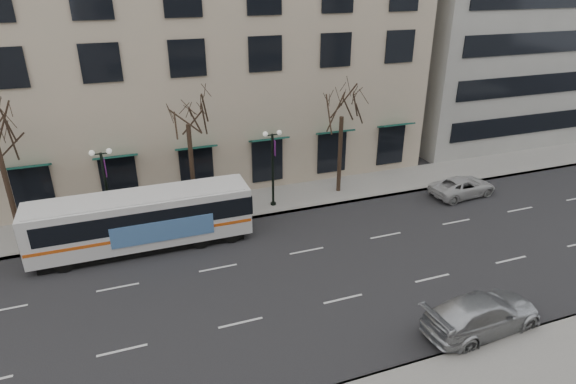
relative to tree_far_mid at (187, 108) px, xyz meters
name	(u,v)px	position (x,y,z in m)	size (l,w,h in m)	color
ground	(228,293)	(0.00, -8.80, -6.91)	(160.00, 160.00, 0.00)	black
sidewalk_far	(270,201)	(5.00, 0.20, -6.83)	(80.00, 4.00, 0.15)	gray
building_hotel	(127,3)	(-2.00, 12.20, 5.09)	(40.00, 20.00, 24.00)	#C4B096
tree_far_mid	(187,108)	(0.00, 0.00, 0.00)	(3.60, 3.60, 8.55)	black
tree_far_right	(342,102)	(10.00, 0.00, -0.48)	(3.60, 3.60, 8.06)	black
lamp_post_left	(107,187)	(-4.99, -0.60, -3.96)	(1.22, 0.45, 5.21)	black
lamp_post_right	(273,165)	(5.01, -0.60, -3.96)	(1.22, 0.45, 5.21)	black
city_bus	(144,219)	(-3.29, -3.00, -5.15)	(11.87, 2.66, 3.22)	white
silver_car	(483,314)	(9.67, -15.00, -6.10)	(2.25, 5.54, 1.61)	#B1B4B9
white_pickup	(463,187)	(17.85, -3.36, -6.25)	(2.18, 4.73, 1.31)	#B8B8B8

